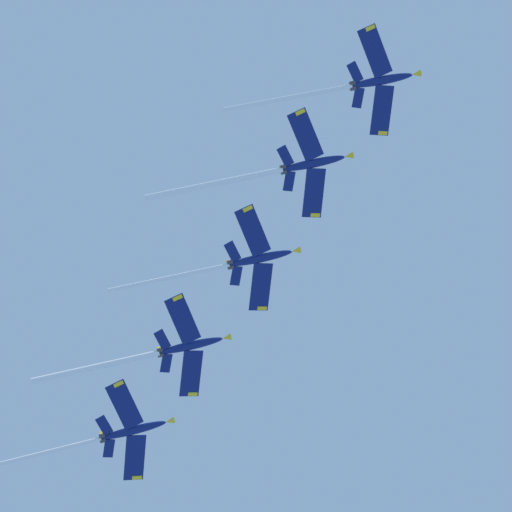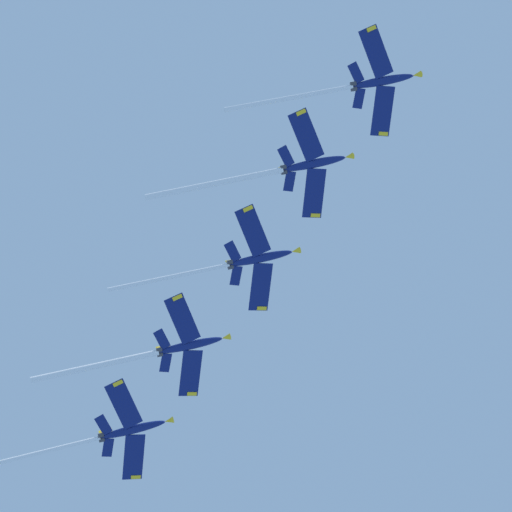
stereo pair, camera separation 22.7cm
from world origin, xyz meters
TOP-DOWN VIEW (x-y plane):
  - jet_lead at (14.51, -10.69)m, footprint 36.14×20.18m
  - jet_second at (-2.22, 1.45)m, footprint 37.32×20.19m
  - jet_third at (-10.89, 16.39)m, footprint 34.26×20.18m
  - jet_fourth at (-28.55, 29.70)m, footprint 34.98×20.17m
  - jet_fifth at (-39.13, 42.68)m, footprint 37.57×20.18m

SIDE VIEW (x-z plane):
  - jet_fifth at x=-39.13m, z-range 142.21..153.81m
  - jet_fourth at x=-28.55m, z-range 145.96..157.53m
  - jet_third at x=-10.89m, z-range 150.30..161.10m
  - jet_second at x=-2.22m, z-range 152.62..163.77m
  - jet_lead at x=14.51m, z-range 157.84..169.12m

